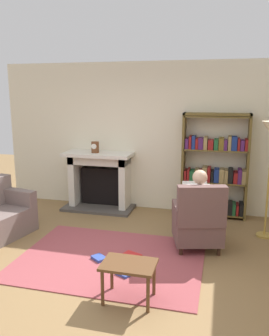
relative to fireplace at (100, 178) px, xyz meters
The scene contains 10 objects.
ground 2.52m from the fireplace, 69.69° to the right, with size 14.00×14.00×0.00m, color olive.
back_wall 1.18m from the fireplace, 16.57° to the left, with size 5.60×0.10×2.70m, color beige.
area_rug 2.24m from the fireplace, 66.94° to the right, with size 2.40×1.80×0.01m, color #9C454B.
fireplace is the anchor object (origin of this frame).
mantel_clock 0.62m from the fireplace, 116.14° to the right, with size 0.14×0.14×0.20m.
bookshelf 2.13m from the fireplace, ahead, with size 1.12×0.32×1.82m.
armchair_reading 2.41m from the fireplace, 36.21° to the right, with size 0.78×0.76×0.97m.
seated_reader 2.32m from the fireplace, 34.39° to the right, with size 0.45×0.59×1.14m.
side_table 3.13m from the fireplace, 64.79° to the right, with size 0.56×0.39×0.43m.
scattered_books 2.38m from the fireplace, 64.09° to the right, with size 0.70×0.70×0.04m.
Camera 1 is at (1.35, -3.70, 2.14)m, focal length 37.06 mm.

